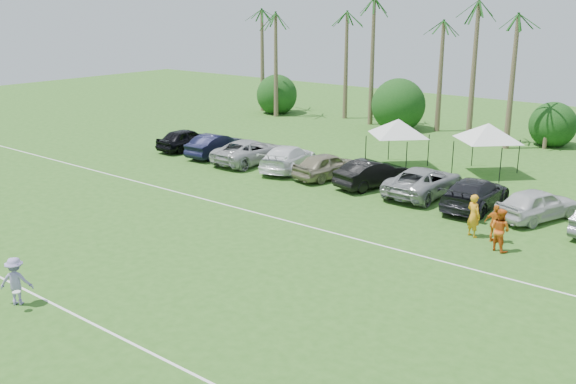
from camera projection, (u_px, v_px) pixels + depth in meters
The scene contains 26 objects.
field_lines at pixel (170, 249), 27.21m from camera, with size 80.00×12.10×0.01m.
palm_tree_0 at pixel (252, 31), 60.74m from camera, with size 2.40×2.40×8.90m.
palm_tree_1 at pixel (293, 23), 57.50m from camera, with size 2.40×2.40×9.90m.
palm_tree_2 at pixel (340, 13), 54.26m from camera, with size 2.40×2.40×10.90m.
palm_tree_3 at pixel (381, 3), 51.62m from camera, with size 2.40×2.40×11.90m.
palm_tree_4 at pixel (424, 37), 49.95m from camera, with size 2.40×2.40×8.90m.
palm_tree_5 at pixel (474, 27), 47.31m from camera, with size 2.40×2.40×9.90m.
palm_tree_6 at pixel (530, 16), 44.66m from camera, with size 2.40×2.40×10.90m.
bush_tree_0 at pixel (283, 93), 61.30m from camera, with size 4.00×4.00×4.00m.
bush_tree_1 at pixel (404, 106), 53.51m from camera, with size 4.00×4.00×4.00m.
bush_tree_2 at pixel (551, 122), 46.31m from camera, with size 4.00×4.00×4.00m.
sideline_player_a at pixel (474, 216), 28.47m from camera, with size 0.71×0.47×1.96m, color orange.
sideline_player_b at pixel (500, 230), 26.85m from camera, with size 0.90×0.70×1.85m, color orange.
sideline_player_c at pixel (496, 224), 27.84m from camera, with size 0.99×0.41×1.68m, color orange.
canopy_tent_left at pixel (399, 119), 40.06m from camera, with size 4.45×4.45×3.60m.
canopy_tent_right at pixel (489, 123), 38.33m from camera, with size 4.54×4.54×3.68m.
frisbee_player at pixel (16, 281), 22.04m from camera, with size 1.27×1.21×1.72m.
parked_car_0 at pixel (186, 139), 45.50m from camera, with size 1.83×4.55×1.55m, color black.
parked_car_1 at pixel (216, 145), 43.59m from camera, with size 1.64×4.71×1.55m, color black.
parked_car_2 at pixel (250, 151), 41.78m from camera, with size 2.57×5.58×1.55m, color #AAAAAA.
parked_car_3 at pixel (288, 158), 40.02m from camera, with size 2.17×5.34×1.55m, color white.
parked_car_4 at pixel (328, 165), 38.12m from camera, with size 1.83×4.55×1.55m, color gray.
parked_car_5 at pixel (373, 173), 36.33m from camera, with size 1.64×4.71×1.55m, color black.
parked_car_6 at pixel (424, 181), 34.69m from camera, with size 2.57×5.58×1.55m, color gray.
parked_car_7 at pixel (475, 193), 32.54m from camera, with size 2.17×5.34×1.55m, color black.
parked_car_8 at pixel (537, 204), 30.79m from camera, with size 1.83×4.55×1.55m, color silver.
Camera 1 is at (19.79, -8.70, 10.03)m, focal length 40.00 mm.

